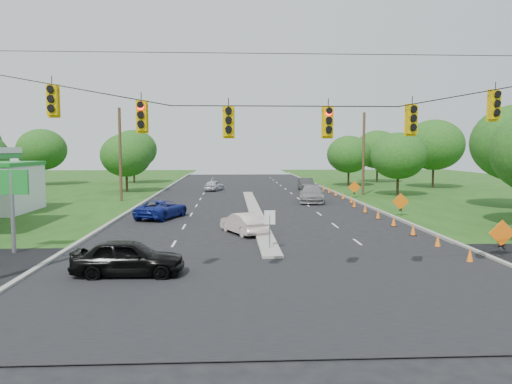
{
  "coord_description": "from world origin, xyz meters",
  "views": [
    {
      "loc": [
        -1.94,
        -18.53,
        5.12
      ],
      "look_at": [
        -0.58,
        7.99,
        2.8
      ],
      "focal_mm": 35.0,
      "sensor_mm": 36.0,
      "label": 1
    }
  ],
  "objects": [
    {
      "name": "utility_pole_far_right",
      "position": [
        12.5,
        35.0,
        4.5
      ],
      "size": [
        0.28,
        0.28,
        9.0
      ],
      "primitive_type": "cylinder",
      "color": "#422D1C",
      "rests_on": "ground"
    },
    {
      "name": "dark_car_receding",
      "position": [
        7.31,
        41.98,
        0.76
      ],
      "size": [
        1.67,
        4.63,
        1.52
      ],
      "primitive_type": "imported",
      "rotation": [
        0.0,
        0.0,
        -0.01
      ],
      "color": "#303030",
      "rests_on": "ground"
    },
    {
      "name": "cone_11",
      "position": [
        9.4,
        41.5,
        0.35
      ],
      "size": [
        0.32,
        0.32,
        0.7
      ],
      "primitive_type": "cone",
      "color": "orange",
      "rests_on": "ground"
    },
    {
      "name": "utility_pole_far_left",
      "position": [
        -12.5,
        30.0,
        4.5
      ],
      "size": [
        0.28,
        0.28,
        9.0
      ],
      "primitive_type": "cylinder",
      "color": "#422D1C",
      "rests_on": "ground"
    },
    {
      "name": "median_sign",
      "position": [
        0.0,
        6.0,
        1.46
      ],
      "size": [
        0.55,
        0.06,
        2.05
      ],
      "color": "gray",
      "rests_on": "ground"
    },
    {
      "name": "tree_6",
      "position": [
        -16.0,
        55.0,
        4.96
      ],
      "size": [
        6.72,
        6.72,
        7.84
      ],
      "color": "black",
      "rests_on": "ground"
    },
    {
      "name": "median",
      "position": [
        0.0,
        21.0,
        0.0
      ],
      "size": [
        1.0,
        34.0,
        0.18
      ],
      "primitive_type": "cube",
      "color": "gray",
      "rests_on": "ground"
    },
    {
      "name": "white_sedan",
      "position": [
        -1.2,
        11.12,
        0.65
      ],
      "size": [
        2.87,
        4.13,
        1.29
      ],
      "primitive_type": "imported",
      "rotation": [
        0.0,
        0.0,
        3.57
      ],
      "color": "silver",
      "rests_on": "ground"
    },
    {
      "name": "silver_car_far",
      "position": [
        5.79,
        28.42,
        0.81
      ],
      "size": [
        3.1,
        5.85,
        1.61
      ],
      "primitive_type": "imported",
      "rotation": [
        0.0,
        0.0,
        -0.16
      ],
      "color": "gray",
      "rests_on": "ground"
    },
    {
      "name": "tree_10",
      "position": [
        24.0,
        44.0,
        5.58
      ],
      "size": [
        7.56,
        7.56,
        8.82
      ],
      "color": "black",
      "rests_on": "ground"
    },
    {
      "name": "blue_pickup",
      "position": [
        -7.0,
        18.17,
        0.69
      ],
      "size": [
        3.85,
        5.43,
        1.37
      ],
      "primitive_type": "imported",
      "rotation": [
        0.0,
        0.0,
        2.79
      ],
      "color": "navy",
      "rests_on": "ground"
    },
    {
      "name": "cone_2",
      "position": [
        8.8,
        10.0,
        0.35
      ],
      "size": [
        0.32,
        0.32,
        0.7
      ],
      "primitive_type": "cone",
      "color": "orange",
      "rests_on": "ground"
    },
    {
      "name": "cross_street",
      "position": [
        0.0,
        0.0,
        0.0
      ],
      "size": [
        160.0,
        14.0,
        0.02
      ],
      "primitive_type": "cube",
      "color": "black",
      "rests_on": "ground"
    },
    {
      "name": "cone_4",
      "position": [
        8.8,
        17.0,
        0.35
      ],
      "size": [
        0.32,
        0.32,
        0.7
      ],
      "primitive_type": "cone",
      "color": "orange",
      "rests_on": "ground"
    },
    {
      "name": "silver_car_oncoming",
      "position": [
        -3.92,
        42.03,
        0.65
      ],
      "size": [
        2.64,
        4.08,
        1.29
      ],
      "primitive_type": "imported",
      "rotation": [
        0.0,
        0.0,
        2.82
      ],
      "color": "#BAB8C4",
      "rests_on": "ground"
    },
    {
      "name": "tree_9",
      "position": [
        16.0,
        34.0,
        4.34
      ],
      "size": [
        5.88,
        5.88,
        6.86
      ],
      "color": "black",
      "rests_on": "ground"
    },
    {
      "name": "curb_left",
      "position": [
        -10.1,
        30.0,
        0.0
      ],
      "size": [
        0.25,
        110.0,
        0.16
      ],
      "primitive_type": "cube",
      "color": "gray",
      "rests_on": "ground"
    },
    {
      "name": "tree_4",
      "position": [
        -28.0,
        52.0,
        4.96
      ],
      "size": [
        6.72,
        6.72,
        7.84
      ],
      "color": "black",
      "rests_on": "ground"
    },
    {
      "name": "cone_5",
      "position": [
        8.8,
        20.5,
        0.35
      ],
      "size": [
        0.32,
        0.32,
        0.7
      ],
      "primitive_type": "cone",
      "color": "orange",
      "rests_on": "ground"
    },
    {
      "name": "cone_0",
      "position": [
        8.8,
        3.0,
        0.35
      ],
      "size": [
        0.32,
        0.32,
        0.7
      ],
      "primitive_type": "cone",
      "color": "orange",
      "rests_on": "ground"
    },
    {
      "name": "tree_12",
      "position": [
        14.0,
        48.0,
        4.34
      ],
      "size": [
        5.88,
        5.88,
        6.86
      ],
      "color": "black",
      "rests_on": "ground"
    },
    {
      "name": "work_sign_1",
      "position": [
        10.8,
        18.0,
        1.09
      ],
      "size": [
        1.27,
        0.58,
        1.37
      ],
      "color": "black",
      "rests_on": "ground"
    },
    {
      "name": "cone_7",
      "position": [
        9.4,
        27.5,
        0.35
      ],
      "size": [
        0.32,
        0.32,
        0.7
      ],
      "primitive_type": "cone",
      "color": "orange",
      "rests_on": "ground"
    },
    {
      "name": "curb_right",
      "position": [
        10.1,
        30.0,
        0.0
      ],
      "size": [
        0.25,
        110.0,
        0.16
      ],
      "primitive_type": "cube",
      "color": "gray",
      "rests_on": "ground"
    },
    {
      "name": "black_sedan",
      "position": [
        -6.04,
        1.37,
        0.76
      ],
      "size": [
        4.49,
        1.9,
        1.51
      ],
      "primitive_type": "imported",
      "rotation": [
        0.0,
        0.0,
        1.55
      ],
      "color": "black",
      "rests_on": "ground"
    },
    {
      "name": "cone_9",
      "position": [
        9.4,
        34.5,
        0.35
      ],
      "size": [
        0.32,
        0.32,
        0.7
      ],
      "primitive_type": "cone",
      "color": "orange",
      "rests_on": "ground"
    },
    {
      "name": "tree_5",
      "position": [
        -14.0,
        40.0,
        4.34
      ],
      "size": [
        5.88,
        5.88,
        6.86
      ],
      "color": "black",
      "rests_on": "ground"
    },
    {
      "name": "signal_span",
      "position": [
        -0.05,
        -1.0,
        4.97
      ],
      "size": [
        25.6,
        0.32,
        9.0
      ],
      "color": "#422D1C",
      "rests_on": "ground"
    },
    {
      "name": "work_sign_2",
      "position": [
        10.8,
        32.0,
        1.09
      ],
      "size": [
        1.27,
        0.58,
        1.37
      ],
      "color": "black",
      "rests_on": "ground"
    },
    {
      "name": "ground",
      "position": [
        0.0,
        0.0,
        0.0
      ],
      "size": [
        160.0,
        160.0,
        0.0
      ],
      "primitive_type": "plane",
      "color": "black",
      "rests_on": "ground"
    },
    {
      "name": "cone_8",
      "position": [
        9.4,
        31.0,
        0.35
      ],
      "size": [
        0.32,
        0.32,
        0.7
      ],
      "primitive_type": "cone",
      "color": "orange",
      "rests_on": "ground"
    },
    {
      "name": "cone_6",
      "position": [
        8.8,
        24.0,
        0.35
      ],
      "size": [
        0.32,
        0.32,
        0.7
      ],
      "primitive_type": "cone",
      "color": "orange",
      "rests_on": "ground"
    },
    {
      "name": "work_sign_0",
      "position": [
        10.8,
        4.0,
        1.09
      ],
      "size": [
        1.27,
        0.58,
        1.37
      ],
      "color": "black",
      "rests_on": "ground"
    },
    {
      "name": "cone_1",
      "position": [
        8.8,
        6.5,
        0.35
      ],
      "size": [
        0.32,
        0.32,
        0.7
      ],
      "primitive_type": "cone",
      "color": "orange",
      "rests_on": "ground"
    },
    {
      "name": "tree_11",
      "position": [
        20.0,
        55.0,
        4.96
      ],
      "size": [
        6.72,
        6.72,
        7.84
      ],
      "color": "black",
      "rests_on": "ground"
    },
    {
      "name": "cone_3",
      "position": [
        8.8,
        13.5,
        0.35
      ],
      "size": [
        0.32,
        0.32,
        0.7
      ],
      "primitive_type": "cone",
      "color": "orange",
      "rests_on": "ground"
    },
    {
      "name": "cone_10",
      "position": [
        9.4,
        38.0,
        0.35
      ],
      "size": [
        0.32,
        0.32,
        0.7
      ],
      "primitive_type": "cone",
      "color": "orange",
      "rests_on": "ground"
    }
  ]
}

